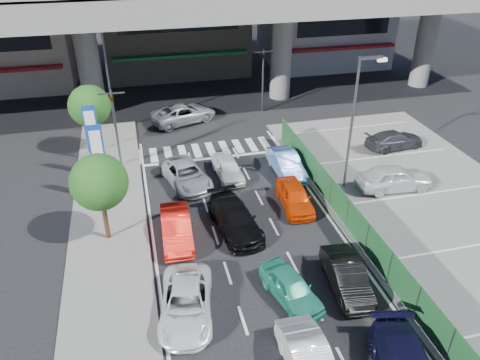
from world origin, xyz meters
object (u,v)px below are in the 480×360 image
object	(u,v)px
tree_near	(99,182)
tree_far	(90,106)
traffic_light_right	(263,65)
sedan_black_mid	(235,219)
sedan_white_mid_left	(186,303)
traffic_light_left	(113,110)
traffic_cone	(343,203)
wagon_silver_front_left	(186,175)
taxi_teal_mid	(291,288)
crossing_wagon_silver	(183,114)
street_lamp_right	(356,114)
street_lamp_left	(109,69)
kei_truck_front_right	(286,164)
taxi_orange_right	(295,197)
parked_sedan_dgrey	(394,140)
parked_sedan_white	(394,178)
hatch_black_mid_right	(347,276)
signboard_near	(98,152)
signboard_far	(92,131)
taxi_orange_left	(176,228)
sedan_white_front_mid	(228,168)

from	to	relation	value
tree_near	tree_far	distance (m)	10.53
traffic_light_right	sedan_black_mid	size ratio (longest dim) A/B	1.09
tree_near	sedan_white_mid_left	xyz separation A→B (m)	(3.20, -6.11, -2.75)
traffic_light_left	tree_far	world-z (taller)	traffic_light_left
traffic_cone	wagon_silver_front_left	bearing A→B (deg)	149.37
taxi_teal_mid	crossing_wagon_silver	world-z (taller)	crossing_wagon_silver
street_lamp_right	street_lamp_left	world-z (taller)	same
wagon_silver_front_left	traffic_light_left	bearing A→B (deg)	125.07
kei_truck_front_right	taxi_orange_right	bearing A→B (deg)	-102.29
street_lamp_left	sedan_black_mid	world-z (taller)	street_lamp_left
parked_sedan_dgrey	crossing_wagon_silver	bearing A→B (deg)	53.23
parked_sedan_white	traffic_light_left	bearing A→B (deg)	70.65
parked_sedan_white	taxi_teal_mid	bearing A→B (deg)	133.21
sedan_white_mid_left	kei_truck_front_right	size ratio (longest dim) A/B	1.09
hatch_black_mid_right	sedan_black_mid	distance (m)	6.65
traffic_light_left	taxi_orange_right	size ratio (longest dim) A/B	1.34
street_lamp_left	signboard_near	bearing A→B (deg)	-94.99
traffic_light_left	traffic_light_right	xyz separation A→B (m)	(11.70, 7.00, 0.00)
parked_sedan_dgrey	traffic_cone	size ratio (longest dim) A/B	5.86
tree_far	kei_truck_front_right	bearing A→B (deg)	-27.08
signboard_near	signboard_far	xyz separation A→B (m)	(-0.40, 3.00, 0.00)
signboard_far	traffic_cone	size ratio (longest dim) A/B	6.47
signboard_near	parked_sedan_dgrey	bearing A→B (deg)	5.92
street_lamp_right	tree_far	size ratio (longest dim) A/B	1.67
taxi_teal_mid	taxi_orange_left	size ratio (longest dim) A/B	0.87
tree_near	taxi_orange_right	size ratio (longest dim) A/B	1.24
tree_near	parked_sedan_white	size ratio (longest dim) A/B	1.06
tree_near	crossing_wagon_silver	bearing A→B (deg)	67.85
street_lamp_right	taxi_orange_right	size ratio (longest dim) A/B	2.06
signboard_near	taxi_orange_left	size ratio (longest dim) A/B	1.12
traffic_light_left	tree_near	distance (m)	8.06
sedan_white_mid_left	sedan_black_mid	world-z (taller)	sedan_black_mid
sedan_black_mid	traffic_light_left	bearing A→B (deg)	116.46
taxi_teal_mid	sedan_black_mid	bearing A→B (deg)	88.00
taxi_orange_left	street_lamp_right	bearing A→B (deg)	17.29
sedan_white_front_mid	crossing_wagon_silver	world-z (taller)	crossing_wagon_silver
signboard_near	traffic_cone	size ratio (longest dim) A/B	6.47
street_lamp_left	signboard_far	size ratio (longest dim) A/B	1.70
taxi_orange_right	crossing_wagon_silver	size ratio (longest dim) A/B	0.75
street_lamp_left	taxi_orange_left	distance (m)	15.66
hatch_black_mid_right	taxi_orange_left	world-z (taller)	taxi_orange_left
traffic_cone	crossing_wagon_silver	bearing A→B (deg)	115.99
signboard_far	wagon_silver_front_left	distance (m)	6.26
sedan_white_front_mid	parked_sedan_dgrey	world-z (taller)	parked_sedan_dgrey
signboard_far	sedan_black_mid	world-z (taller)	signboard_far
traffic_light_right	wagon_silver_front_left	world-z (taller)	traffic_light_right
sedan_white_front_mid	street_lamp_right	bearing A→B (deg)	-25.52
taxi_teal_mid	crossing_wagon_silver	size ratio (longest dim) A/B	0.70
taxi_orange_left	signboard_near	bearing A→B (deg)	129.15
traffic_light_left	taxi_orange_right	world-z (taller)	traffic_light_left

